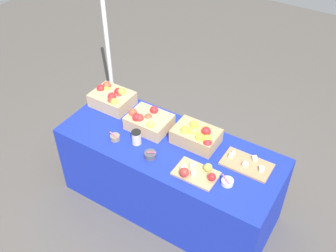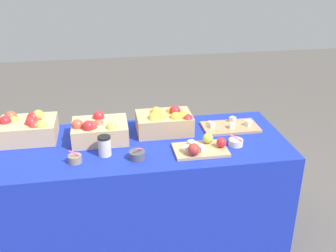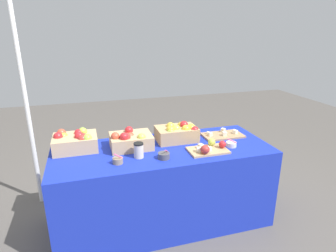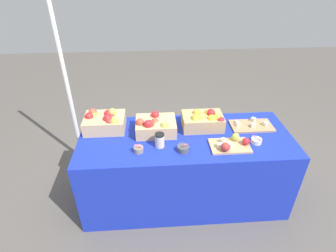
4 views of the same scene
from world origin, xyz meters
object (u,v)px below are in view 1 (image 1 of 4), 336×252
Objects in this scene: apple_crate_right at (197,136)px; sample_bowl_mid at (227,182)px; apple_crate_middle at (148,121)px; coffee_cup at (136,137)px; sample_bowl_near at (150,155)px; tent_pole at (107,42)px; cutting_board_front at (197,172)px; cutting_board_back at (247,164)px; sample_bowl_far at (115,137)px; apple_crate_left at (113,98)px.

apple_crate_right reaches higher than sample_bowl_mid.
apple_crate_middle is 2.85× the size of coffee_cup.
sample_bowl_near is 1.44m from tent_pole.
sample_bowl_near is (-0.40, -0.03, -0.00)m from cutting_board_front.
apple_crate_right is 0.46m from cutting_board_back.
cutting_board_front is 0.41m from cutting_board_back.
apple_crate_right is 0.36m from cutting_board_front.
apple_crate_middle is 0.92× the size of cutting_board_back.
sample_bowl_near is at bearing -2.56° from sample_bowl_far.
coffee_cup is (-0.42, -0.26, -0.02)m from apple_crate_right.
sample_bowl_mid is (0.41, -0.27, -0.06)m from apple_crate_right.
sample_bowl_far is at bearing -163.65° from cutting_board_back.
cutting_board_back is (0.28, 0.30, -0.02)m from cutting_board_front.
coffee_cup is (0.18, 0.06, 0.04)m from sample_bowl_far.
sample_bowl_near is 0.77× the size of coffee_cup.
apple_crate_right is 3.83× the size of sample_bowl_far.
apple_crate_middle reaches higher than coffee_cup.
sample_bowl_near is (0.22, -0.29, -0.05)m from apple_crate_middle.
apple_crate_right is 0.50m from sample_bowl_mid.
sample_bowl_mid is at bearing -0.54° from coffee_cup.
apple_crate_right is 0.96× the size of cutting_board_back.
cutting_board_back is 4.15× the size of sample_bowl_mid.
apple_crate_left is at bearing 168.39° from apple_crate_middle.
sample_bowl_far is at bearing -176.95° from sample_bowl_mid.
sample_bowl_far is 0.05× the size of tent_pole.
cutting_board_front is (1.08, -0.36, -0.05)m from apple_crate_left.
sample_bowl_near is (-0.23, -0.34, -0.06)m from apple_crate_right.
cutting_board_front is at bearing -5.03° from coffee_cup.
coffee_cup is (-0.88, -0.25, 0.05)m from cutting_board_back.
tent_pole reaches higher than cutting_board_back.
sample_bowl_near is 0.21m from coffee_cup.
cutting_board_front is at bearing -18.58° from apple_crate_left.
sample_bowl_mid is 1.95m from tent_pole.
apple_crate_middle is 0.68m from cutting_board_front.
tent_pole is at bearing 150.56° from cutting_board_front.
apple_crate_right reaches higher than cutting_board_back.
cutting_board_back is 0.26m from sample_bowl_mid.
cutting_board_back is 3.09× the size of coffee_cup.
tent_pole is (-1.11, 0.88, 0.28)m from sample_bowl_near.
apple_crate_left is at bearing 129.88° from sample_bowl_far.
apple_crate_middle reaches higher than sample_bowl_mid.
sample_bowl_near is 0.64m from sample_bowl_mid.
apple_crate_middle reaches higher than cutting_board_front.
sample_bowl_mid is at bearing -14.66° from apple_crate_middle.
apple_crate_left is 3.77× the size of sample_bowl_near.
sample_bowl_near is (-0.69, -0.33, 0.01)m from cutting_board_back.
apple_crate_right is 3.97× the size of sample_bowl_mid.
apple_crate_left is 1.14m from cutting_board_front.
apple_crate_left is 0.78m from sample_bowl_near.
coffee_cup is at bearing -41.11° from tent_pole.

